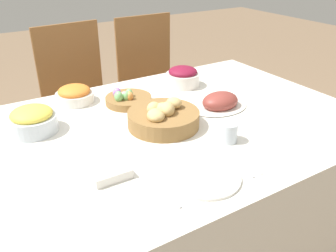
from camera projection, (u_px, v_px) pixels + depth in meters
The scene contains 15 objects.
dining_table at pixel (155, 200), 1.66m from camera, with size 1.85×1.15×0.77m.
chair_far_right at pixel (153, 88), 2.51m from camera, with size 0.42×0.42×1.02m.
chair_far_center at pixel (81, 103), 2.27m from camera, with size 0.45×0.45×1.02m.
bread_basket at pixel (163, 117), 1.47m from camera, with size 0.30×0.30×0.11m.
egg_basket at pixel (128, 99), 1.69m from camera, with size 0.22×0.22×0.08m.
ham_platter at pixel (220, 102), 1.65m from camera, with size 0.28×0.19×0.09m.
beet_salad_bowl at pixel (183, 77), 1.90m from camera, with size 0.18×0.18×0.11m.
carrot_bowl at pixel (75, 94), 1.70m from camera, with size 0.18×0.18×0.08m.
pineapple_bowl at pixel (33, 120), 1.43m from camera, with size 0.20×0.20×0.11m.
dinner_plate at pixel (204, 177), 1.16m from camera, with size 0.24×0.24×0.01m.
fork at pixel (167, 192), 1.09m from camera, with size 0.02×0.17×0.00m.
knife at pixel (238, 165), 1.23m from camera, with size 0.02×0.17×0.00m.
spoon at pixel (244, 163), 1.24m from camera, with size 0.02×0.17×0.00m.
drinking_cup at pixel (228, 132), 1.36m from camera, with size 0.07×0.07×0.08m.
butter_dish at pixel (111, 174), 1.16m from camera, with size 0.13×0.08×0.03m.
Camera 1 is at (-0.64, -1.15, 1.45)m, focal length 38.00 mm.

